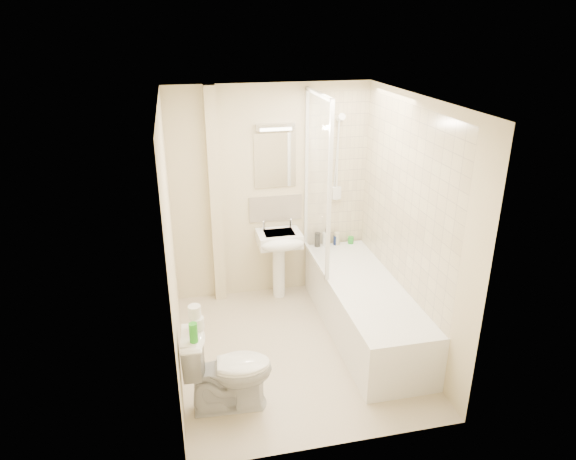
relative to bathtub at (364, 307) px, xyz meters
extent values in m
plane|color=beige|center=(-0.75, -0.17, -0.29)|extent=(2.50, 2.50, 0.00)
cube|color=beige|center=(-0.75, 1.08, 0.91)|extent=(2.20, 0.02, 2.40)
cube|color=beige|center=(-1.85, -0.17, 0.91)|extent=(0.02, 2.50, 2.40)
cube|color=beige|center=(0.35, -0.17, 0.91)|extent=(0.02, 2.50, 2.40)
cube|color=white|center=(-0.75, -0.17, 2.11)|extent=(2.20, 2.50, 0.02)
cube|color=beige|center=(0.00, 1.07, 1.14)|extent=(0.70, 0.01, 1.75)
cube|color=beige|center=(0.34, 0.00, 1.14)|extent=(0.01, 2.10, 1.75)
cube|color=beige|center=(-1.37, 1.02, 0.91)|extent=(0.12, 0.12, 2.40)
cube|color=beige|center=(-0.70, 1.07, 0.74)|extent=(0.60, 0.02, 0.30)
cube|color=white|center=(-0.70, 1.07, 1.29)|extent=(0.46, 0.01, 0.60)
cube|color=silver|center=(-0.70, 1.05, 1.66)|extent=(0.42, 0.07, 0.07)
cube|color=white|center=(0.00, 0.00, -0.01)|extent=(0.70, 2.10, 0.55)
cube|color=white|center=(0.00, 0.00, 0.21)|extent=(0.56, 1.96, 0.05)
cube|color=white|center=(-0.35, 0.63, 1.16)|extent=(0.01, 0.90, 1.80)
cube|color=white|center=(-0.35, 1.06, 1.16)|extent=(0.04, 0.04, 1.80)
cube|color=white|center=(-0.35, 0.18, 1.16)|extent=(0.04, 0.04, 1.80)
cube|color=white|center=(-0.35, 0.63, 2.04)|extent=(0.04, 0.90, 0.04)
cube|color=white|center=(-0.35, 0.63, 0.28)|extent=(0.04, 0.90, 0.03)
cylinder|color=white|center=(0.00, 1.05, 1.26)|extent=(0.02, 0.02, 0.90)
cylinder|color=white|center=(0.00, 1.05, 0.81)|extent=(0.05, 0.05, 0.02)
cylinder|color=white|center=(0.00, 1.05, 1.71)|extent=(0.05, 0.05, 0.02)
cylinder|color=white|center=(0.00, 0.98, 1.74)|extent=(0.08, 0.11, 0.11)
cube|color=white|center=(0.00, 1.04, 0.88)|extent=(0.10, 0.05, 0.14)
cylinder|color=white|center=(-0.02, 1.02, 1.31)|extent=(0.01, 0.13, 0.84)
cylinder|color=white|center=(-0.70, 0.91, 0.03)|extent=(0.14, 0.14, 0.65)
cube|color=white|center=(-0.70, 0.88, 0.45)|extent=(0.48, 0.37, 0.15)
ellipsoid|color=white|center=(-0.70, 0.71, 0.45)|extent=(0.48, 0.20, 0.15)
cube|color=silver|center=(-0.70, 0.88, 0.50)|extent=(0.33, 0.24, 0.04)
cylinder|color=white|center=(-0.86, 0.99, 0.57)|extent=(0.03, 0.03, 0.10)
cylinder|color=white|center=(-0.54, 0.99, 0.57)|extent=(0.03, 0.03, 0.10)
sphere|color=white|center=(-0.86, 0.99, 0.62)|extent=(0.04, 0.04, 0.04)
sphere|color=white|center=(-0.54, 0.99, 0.62)|extent=(0.04, 0.04, 0.04)
cylinder|color=black|center=(-0.23, 0.99, 0.35)|extent=(0.07, 0.07, 0.17)
cylinder|color=silver|center=(-0.14, 0.99, 0.34)|extent=(0.05, 0.05, 0.17)
cylinder|color=black|center=(-0.11, 0.99, 0.36)|extent=(0.05, 0.05, 0.21)
cylinder|color=navy|center=(0.00, 0.99, 0.32)|extent=(0.06, 0.06, 0.11)
cylinder|color=beige|center=(0.01, 0.99, 0.34)|extent=(0.07, 0.07, 0.15)
cylinder|color=green|center=(0.18, 0.99, 0.30)|extent=(0.07, 0.07, 0.08)
imported|color=white|center=(-1.47, -0.80, 0.07)|extent=(0.49, 0.76, 0.72)
cylinder|color=white|center=(-1.68, -0.71, 0.48)|extent=(0.10, 0.10, 0.10)
cylinder|color=white|center=(-1.70, -0.70, 0.58)|extent=(0.10, 0.10, 0.10)
cylinder|color=green|center=(-1.72, -0.89, 0.52)|extent=(0.07, 0.07, 0.16)
camera|label=1|loc=(-1.73, -4.25, 2.71)|focal=32.00mm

